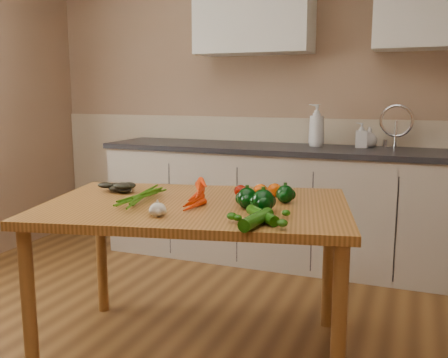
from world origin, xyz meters
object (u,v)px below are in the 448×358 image
soap_bottle_c (369,137)px  carrot_bunch (179,195)px  zucchini_b (256,219)px  garlic_bulb (158,210)px  zucchini_a (262,215)px  tomato_c (275,190)px  pepper_a (247,198)px  soap_bottle_b (361,135)px  leafy_greens (117,181)px  table (196,220)px  pepper_b (285,194)px  soap_bottle_a (317,125)px  tomato_a (241,191)px  tomato_b (261,190)px  pepper_c (263,201)px

soap_bottle_c → carrot_bunch: soap_bottle_c is taller
zucchini_b → garlic_bulb: bearing=-179.5°
soap_bottle_c → zucchini_a: soap_bottle_c is taller
garlic_bulb → tomato_c: 0.68m
pepper_a → zucchini_b: 0.31m
soap_bottle_b → tomato_c: size_ratio=2.43×
carrot_bunch → leafy_greens: (-0.44, 0.14, 0.02)m
soap_bottle_c → pepper_a: 1.76m
table → soap_bottle_b: size_ratio=8.75×
pepper_b → carrot_bunch: bearing=-158.7°
soap_bottle_a → pepper_b: soap_bottle_a is taller
tomato_a → soap_bottle_a: bearing=85.7°
soap_bottle_a → zucchini_a: (0.14, -1.84, -0.26)m
carrot_bunch → soap_bottle_c: bearing=54.8°
tomato_a → zucchini_b: size_ratio=0.30×
zucchini_a → tomato_a: bearing=120.1°
soap_bottle_a → carrot_bunch: 1.71m
soap_bottle_c → tomato_b: 1.50m
soap_bottle_c → table: bearing=-128.3°
pepper_a → zucchini_a: 0.23m
table → zucchini_a: 0.46m
tomato_b → zucchini_a: tomato_b is taller
soap_bottle_c → garlic_bulb: soap_bottle_c is taller
soap_bottle_c → pepper_b: (-0.24, -1.54, -0.15)m
carrot_bunch → tomato_b: (0.32, 0.28, -0.00)m
soap_bottle_b → carrot_bunch: size_ratio=0.69×
pepper_c → zucchini_b: (0.04, -0.24, -0.02)m
table → zucchini_a: zucchini_a is taller
garlic_bulb → pepper_a: bearing=42.9°
pepper_a → zucchini_b: pepper_a is taller
soap_bottle_b → leafy_greens: soap_bottle_b is taller
pepper_a → zucchini_a: (0.13, -0.19, -0.02)m
soap_bottle_b → tomato_c: soap_bottle_b is taller
garlic_bulb → pepper_b: pepper_b is taller
table → tomato_b: (0.25, 0.26, 0.12)m
carrot_bunch → garlic_bulb: size_ratio=3.77×
zucchini_a → table: bearing=152.6°
soap_bottle_b → pepper_c: 1.75m
carrot_bunch → garlic_bulb: 0.28m
tomato_c → zucchini_b: tomato_c is taller
soap_bottle_c → carrot_bunch: (-0.72, -1.72, -0.16)m
tomato_a → zucchini_b: 0.57m
tomato_b → leafy_greens: bearing=-169.5°
carrot_bunch → tomato_a: 0.33m
pepper_c → tomato_b: 0.34m
tomato_a → zucchini_b: (0.25, -0.51, -0.00)m
leafy_greens → pepper_b: leafy_greens is taller
pepper_b → tomato_c: pepper_b is taller
pepper_b → pepper_c: size_ratio=0.84×
soap_bottle_b → garlic_bulb: (-0.63, -1.96, -0.18)m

